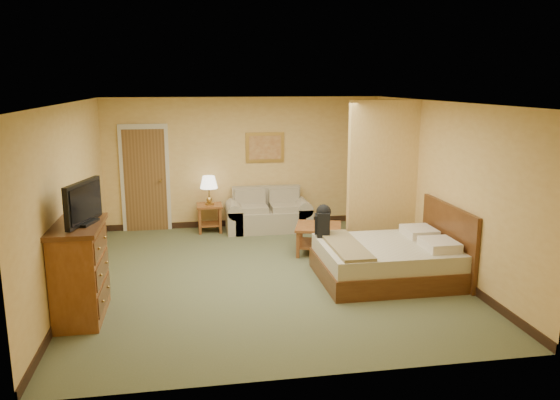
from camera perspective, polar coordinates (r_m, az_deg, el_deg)
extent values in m
plane|color=#545A3A|center=(8.41, -1.48, -7.82)|extent=(6.00, 6.00, 0.00)
plane|color=white|center=(7.91, -1.59, 10.17)|extent=(6.00, 6.00, 0.00)
cube|color=#DEB05F|center=(11.00, -3.76, 3.92)|extent=(5.50, 0.02, 2.60)
cube|color=#DEB05F|center=(8.15, -21.04, 0.20)|extent=(0.02, 6.00, 2.60)
cube|color=#DEB05F|center=(8.87, 16.34, 1.45)|extent=(0.02, 6.00, 2.60)
cube|color=#DEB05F|center=(9.47, 10.64, 2.39)|extent=(1.20, 0.15, 2.60)
cube|color=beige|center=(10.98, -13.91, 2.26)|extent=(0.94, 0.06, 2.10)
cube|color=brown|center=(10.98, -13.90, 1.98)|extent=(0.80, 0.04, 2.00)
cylinder|color=#AA853E|center=(10.90, -12.35, 1.99)|extent=(0.04, 0.12, 0.04)
cube|color=black|center=(11.23, -3.67, -2.36)|extent=(5.50, 0.02, 0.12)
cube|color=tan|center=(10.80, -1.20, -2.13)|extent=(1.37, 0.73, 0.41)
cube|color=tan|center=(11.01, -1.46, 0.39)|extent=(1.37, 0.18, 0.43)
cube|color=tan|center=(10.72, -4.83, -2.15)|extent=(0.29, 0.73, 0.46)
cube|color=tan|center=(10.91, 2.35, -1.86)|extent=(0.29, 0.73, 0.46)
cube|color=brown|center=(10.75, -7.39, -0.57)|extent=(0.49, 0.49, 0.04)
cube|color=brown|center=(10.83, -7.33, -2.50)|extent=(0.41, 0.41, 0.03)
cube|color=brown|center=(10.61, -8.36, -2.27)|extent=(0.05, 0.05, 0.50)
cube|color=brown|center=(10.63, -6.24, -2.19)|extent=(0.05, 0.05, 0.50)
cube|color=brown|center=(10.99, -8.42, -1.76)|extent=(0.05, 0.05, 0.50)
cube|color=brown|center=(11.01, -6.37, -1.69)|extent=(0.05, 0.05, 0.50)
cylinder|color=#AA853E|center=(10.74, -7.39, -0.37)|extent=(0.17, 0.17, 0.04)
cylinder|color=#AA853E|center=(10.69, -7.42, 0.77)|extent=(0.02, 0.02, 0.28)
cone|color=white|center=(10.65, -7.46, 1.87)|extent=(0.34, 0.34, 0.24)
cube|color=brown|center=(9.34, 4.05, -2.80)|extent=(0.94, 0.94, 0.04)
cube|color=brown|center=(9.43, 4.03, -4.58)|extent=(0.81, 0.81, 0.03)
cube|color=brown|center=(9.03, 2.51, -4.88)|extent=(0.05, 0.05, 0.45)
cube|color=brown|center=(9.79, 5.43, -3.57)|extent=(0.05, 0.05, 0.45)
cube|color=#B78E3F|center=(10.99, -1.59, 5.51)|extent=(0.77, 0.03, 0.60)
cube|color=#A56033|center=(10.97, -1.57, 5.50)|extent=(0.64, 0.02, 0.47)
cube|color=brown|center=(7.22, -20.15, -7.22)|extent=(0.52, 1.05, 1.14)
cube|color=#4A2611|center=(7.05, -20.51, -2.60)|extent=(0.59, 1.13, 0.06)
cube|color=black|center=(7.02, -19.73, -2.23)|extent=(0.31, 0.42, 0.03)
cube|color=black|center=(6.96, -19.88, -0.23)|extent=(0.30, 0.84, 0.51)
cube|color=#4A2611|center=(8.35, 11.05, -7.11)|extent=(1.99, 1.60, 0.30)
cube|color=beige|center=(8.27, 11.12, -5.35)|extent=(1.94, 1.54, 0.24)
cube|color=#4A2611|center=(8.61, 17.16, -4.06)|extent=(0.06, 1.70, 1.10)
cube|color=silver|center=(8.17, 16.32, -4.53)|extent=(0.45, 0.55, 0.14)
cube|color=silver|center=(8.77, 14.35, -3.26)|extent=(0.45, 0.55, 0.14)
cube|color=olive|center=(8.03, 6.81, -4.70)|extent=(0.45, 1.50, 0.05)
cube|color=black|center=(8.49, 4.56, -2.50)|extent=(0.25, 0.32, 0.39)
sphere|color=black|center=(8.44, 4.58, -1.23)|extent=(0.23, 0.23, 0.23)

